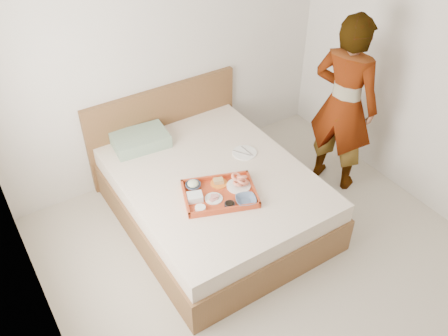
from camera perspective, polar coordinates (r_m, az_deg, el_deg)
name	(u,v)px	position (r m, az deg, el deg)	size (l,w,h in m)	color
ground	(288,283)	(4.10, 7.75, -13.56)	(3.50, 4.00, 0.01)	#BAB29E
wall_back	(167,51)	(4.61, -6.95, 13.89)	(3.50, 0.01, 2.60)	silver
wall_left	(40,274)	(2.63, -21.35, -11.82)	(0.01, 4.00, 2.60)	silver
bed	(214,196)	(4.40, -1.25, -3.45)	(1.65, 2.00, 0.53)	brown
headboard	(164,128)	(4.95, -7.21, 4.76)	(1.65, 0.06, 0.95)	brown
pillow	(140,140)	(4.61, -10.07, 3.37)	(0.52, 0.35, 0.12)	#8CAB90
tray	(220,194)	(3.99, -0.52, -3.11)	(0.61, 0.44, 0.06)	#B1401C
prawn_plate	(239,186)	(4.07, 1.78, -2.18)	(0.21, 0.21, 0.01)	white
navy_bowl_big	(246,200)	(3.92, 2.66, -3.90)	(0.17, 0.17, 0.04)	navy
sauce_dish	(230,205)	(3.88, 0.69, -4.48)	(0.09, 0.09, 0.03)	black
meat_plate	(214,199)	(3.95, -1.25, -3.71)	(0.15, 0.15, 0.01)	white
bread_plate	(219,183)	(4.10, -0.62, -1.86)	(0.15, 0.15, 0.01)	orange
salad_bowl	(193,186)	(4.06, -3.74, -2.14)	(0.13, 0.13, 0.04)	navy
plastic_tub	(195,197)	(3.94, -3.53, -3.53)	(0.13, 0.10, 0.06)	silver
cheese_round	(200,208)	(3.85, -2.87, -4.90)	(0.09, 0.09, 0.03)	white
dinner_plate	(244,153)	(4.47, 2.48, 1.86)	(0.23, 0.23, 0.01)	white
person	(344,105)	(4.64, 14.26, 7.38)	(0.65, 0.43, 1.79)	silver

